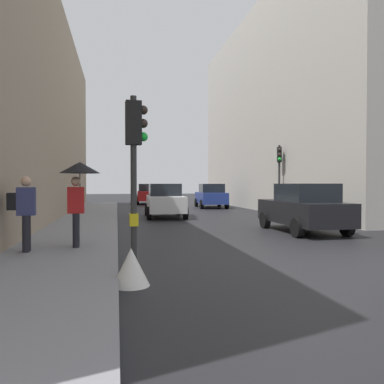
{
  "coord_description": "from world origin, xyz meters",
  "views": [
    {
      "loc": [
        -4.55,
        -7.69,
        1.74
      ],
      "look_at": [
        -1.01,
        10.05,
        1.36
      ],
      "focal_mm": 35.27,
      "sensor_mm": 36.0,
      "label": 1
    }
  ],
  "objects_px": {
    "pedestrian_with_umbrella": "(79,180)",
    "car_blue_van": "(211,196)",
    "car_white_compact": "(165,200)",
    "pedestrian_with_grey_backpack": "(24,209)",
    "traffic_light_near_left": "(135,151)",
    "warning_sign_triangle": "(131,267)",
    "car_dark_suv": "(303,208)",
    "car_red_sedan": "(148,194)",
    "traffic_light_mid_street": "(279,167)"
  },
  "relations": [
    {
      "from": "car_white_compact",
      "to": "warning_sign_triangle",
      "type": "bearing_deg",
      "value": -99.64
    },
    {
      "from": "car_white_compact",
      "to": "pedestrian_with_umbrella",
      "type": "distance_m",
      "value": 10.56
    },
    {
      "from": "car_blue_van",
      "to": "pedestrian_with_grey_backpack",
      "type": "xyz_separation_m",
      "value": [
        -8.96,
        -17.6,
        0.29
      ]
    },
    {
      "from": "warning_sign_triangle",
      "to": "traffic_light_near_left",
      "type": "bearing_deg",
      "value": 82.99
    },
    {
      "from": "car_dark_suv",
      "to": "pedestrian_with_umbrella",
      "type": "xyz_separation_m",
      "value": [
        -7.59,
        -2.75,
        0.96
      ]
    },
    {
      "from": "traffic_light_mid_street",
      "to": "car_red_sedan",
      "type": "relative_size",
      "value": 0.91
    },
    {
      "from": "car_red_sedan",
      "to": "warning_sign_triangle",
      "type": "distance_m",
      "value": 26.98
    },
    {
      "from": "traffic_light_mid_street",
      "to": "traffic_light_near_left",
      "type": "height_order",
      "value": "traffic_light_mid_street"
    },
    {
      "from": "car_white_compact",
      "to": "warning_sign_triangle",
      "type": "relative_size",
      "value": 6.57
    },
    {
      "from": "car_blue_van",
      "to": "traffic_light_mid_street",
      "type": "bearing_deg",
      "value": -75.67
    },
    {
      "from": "car_red_sedan",
      "to": "pedestrian_with_grey_backpack",
      "type": "distance_m",
      "value": 24.43
    },
    {
      "from": "car_white_compact",
      "to": "pedestrian_with_grey_backpack",
      "type": "bearing_deg",
      "value": -113.97
    },
    {
      "from": "pedestrian_with_umbrella",
      "to": "pedestrian_with_grey_backpack",
      "type": "xyz_separation_m",
      "value": [
        -1.19,
        -0.45,
        -0.68
      ]
    },
    {
      "from": "car_dark_suv",
      "to": "car_blue_van",
      "type": "relative_size",
      "value": 0.98
    },
    {
      "from": "warning_sign_triangle",
      "to": "pedestrian_with_umbrella",
      "type": "bearing_deg",
      "value": 109.33
    },
    {
      "from": "traffic_light_near_left",
      "to": "car_blue_van",
      "type": "height_order",
      "value": "traffic_light_near_left"
    },
    {
      "from": "traffic_light_mid_street",
      "to": "car_dark_suv",
      "type": "height_order",
      "value": "traffic_light_mid_street"
    },
    {
      "from": "car_blue_van",
      "to": "pedestrian_with_grey_backpack",
      "type": "relative_size",
      "value": 2.44
    },
    {
      "from": "traffic_light_mid_street",
      "to": "pedestrian_with_umbrella",
      "type": "height_order",
      "value": "traffic_light_mid_street"
    },
    {
      "from": "pedestrian_with_grey_backpack",
      "to": "warning_sign_triangle",
      "type": "relative_size",
      "value": 2.72
    },
    {
      "from": "traffic_light_near_left",
      "to": "car_dark_suv",
      "type": "xyz_separation_m",
      "value": [
        6.3,
        5.19,
        -1.5
      ]
    },
    {
      "from": "car_dark_suv",
      "to": "warning_sign_triangle",
      "type": "distance_m",
      "value": 8.87
    },
    {
      "from": "traffic_light_near_left",
      "to": "pedestrian_with_grey_backpack",
      "type": "distance_m",
      "value": 3.41
    },
    {
      "from": "car_blue_van",
      "to": "pedestrian_with_grey_backpack",
      "type": "distance_m",
      "value": 19.75
    },
    {
      "from": "pedestrian_with_umbrella",
      "to": "warning_sign_triangle",
      "type": "bearing_deg",
      "value": -70.67
    },
    {
      "from": "car_red_sedan",
      "to": "traffic_light_near_left",
      "type": "bearing_deg",
      "value": -95.14
    },
    {
      "from": "traffic_light_mid_street",
      "to": "car_white_compact",
      "type": "bearing_deg",
      "value": 176.36
    },
    {
      "from": "traffic_light_near_left",
      "to": "warning_sign_triangle",
      "type": "xyz_separation_m",
      "value": [
        -0.11,
        -0.9,
        -2.05
      ]
    },
    {
      "from": "car_blue_van",
      "to": "warning_sign_triangle",
      "type": "bearing_deg",
      "value": -107.83
    },
    {
      "from": "pedestrian_with_grey_backpack",
      "to": "warning_sign_triangle",
      "type": "distance_m",
      "value": 3.84
    },
    {
      "from": "pedestrian_with_grey_backpack",
      "to": "car_dark_suv",
      "type": "bearing_deg",
      "value": 20.02
    },
    {
      "from": "traffic_light_near_left",
      "to": "pedestrian_with_grey_backpack",
      "type": "height_order",
      "value": "traffic_light_near_left"
    },
    {
      "from": "car_white_compact",
      "to": "warning_sign_triangle",
      "type": "distance_m",
      "value": 13.49
    },
    {
      "from": "traffic_light_mid_street",
      "to": "pedestrian_with_grey_backpack",
      "type": "distance_m",
      "value": 14.86
    },
    {
      "from": "car_red_sedan",
      "to": "pedestrian_with_umbrella",
      "type": "relative_size",
      "value": 2.0
    },
    {
      "from": "traffic_light_near_left",
      "to": "car_red_sedan",
      "type": "xyz_separation_m",
      "value": [
        2.33,
        25.95,
        -1.5
      ]
    },
    {
      "from": "car_dark_suv",
      "to": "warning_sign_triangle",
      "type": "relative_size",
      "value": 6.47
    },
    {
      "from": "traffic_light_mid_street",
      "to": "pedestrian_with_grey_backpack",
      "type": "relative_size",
      "value": 2.2
    },
    {
      "from": "traffic_light_mid_street",
      "to": "warning_sign_triangle",
      "type": "height_order",
      "value": "traffic_light_mid_street"
    },
    {
      "from": "car_blue_van",
      "to": "warning_sign_triangle",
      "type": "relative_size",
      "value": 6.64
    },
    {
      "from": "pedestrian_with_umbrella",
      "to": "warning_sign_triangle",
      "type": "height_order",
      "value": "pedestrian_with_umbrella"
    },
    {
      "from": "pedestrian_with_umbrella",
      "to": "pedestrian_with_grey_backpack",
      "type": "height_order",
      "value": "pedestrian_with_umbrella"
    },
    {
      "from": "pedestrian_with_grey_backpack",
      "to": "warning_sign_triangle",
      "type": "xyz_separation_m",
      "value": [
        2.36,
        -2.9,
        -0.84
      ]
    },
    {
      "from": "traffic_light_mid_street",
      "to": "car_red_sedan",
      "type": "height_order",
      "value": "traffic_light_mid_street"
    },
    {
      "from": "car_dark_suv",
      "to": "car_white_compact",
      "type": "relative_size",
      "value": 0.99
    },
    {
      "from": "car_dark_suv",
      "to": "car_red_sedan",
      "type": "relative_size",
      "value": 0.98
    },
    {
      "from": "car_blue_van",
      "to": "pedestrian_with_umbrella",
      "type": "xyz_separation_m",
      "value": [
        -7.77,
        -17.15,
        0.96
      ]
    },
    {
      "from": "pedestrian_with_grey_backpack",
      "to": "car_white_compact",
      "type": "bearing_deg",
      "value": 66.03
    },
    {
      "from": "car_white_compact",
      "to": "pedestrian_with_grey_backpack",
      "type": "xyz_separation_m",
      "value": [
        -4.62,
        -10.39,
        0.29
      ]
    },
    {
      "from": "pedestrian_with_umbrella",
      "to": "car_blue_van",
      "type": "bearing_deg",
      "value": 65.63
    }
  ]
}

